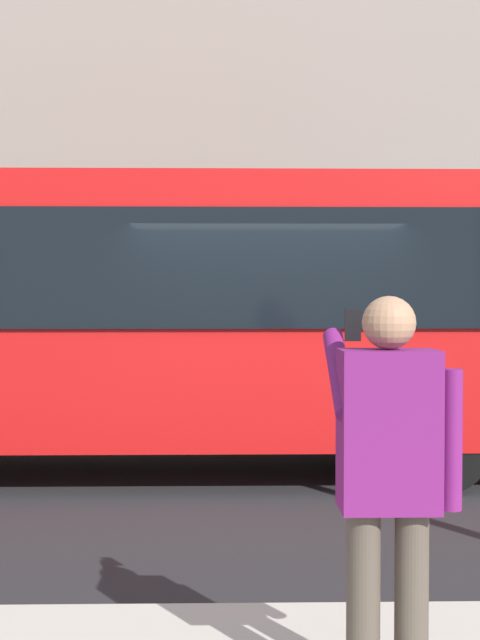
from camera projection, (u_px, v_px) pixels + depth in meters
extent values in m
plane|color=#232326|center=(265.00, 484.00, 8.01)|extent=(60.00, 60.00, 0.00)
cube|color=gray|center=(246.00, 64.00, 14.63)|extent=(28.00, 0.80, 12.00)
cube|color=navy|center=(448.00, 229.00, 14.19)|extent=(4.40, 1.10, 0.24)
cube|color=red|center=(128.00, 310.00, 8.62)|extent=(9.00, 2.50, 2.60)
cube|color=black|center=(111.00, 268.00, 7.35)|extent=(7.60, 0.06, 1.10)
cylinder|color=black|center=(389.00, 408.00, 9.81)|extent=(1.00, 0.28, 1.00)
cylinder|color=black|center=(436.00, 440.00, 7.62)|extent=(1.00, 0.28, 1.00)
cylinder|color=#4C4238|center=(411.00, 608.00, 3.36)|extent=(0.14, 0.14, 0.82)
cylinder|color=#4C4238|center=(363.00, 608.00, 3.36)|extent=(0.14, 0.14, 0.82)
cube|color=#6B1960|center=(388.00, 430.00, 3.34)|extent=(0.40, 0.24, 0.66)
sphere|color=#A87A5B|center=(389.00, 323.00, 3.33)|extent=(0.22, 0.22, 0.22)
cylinder|color=#6B1960|center=(451.00, 439.00, 3.35)|extent=(0.09, 0.09, 0.58)
cylinder|color=#6B1960|center=(339.00, 373.00, 3.49)|extent=(0.09, 0.48, 0.37)
cube|color=black|center=(353.00, 325.00, 3.63)|extent=(0.07, 0.01, 0.14)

